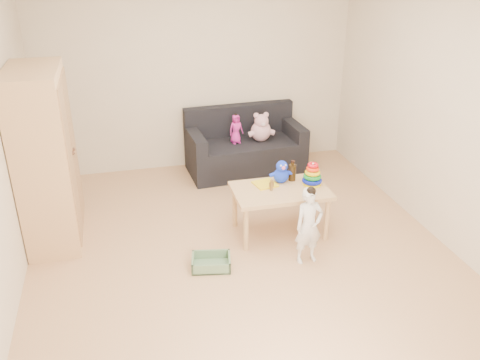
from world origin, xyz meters
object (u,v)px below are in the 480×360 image
object	(u,v)px
wardrobe	(45,158)
play_table	(280,211)
toddler	(309,227)
sofa	(246,156)

from	to	relation	value
wardrobe	play_table	size ratio (longest dim) A/B	1.81
play_table	toddler	size ratio (longest dim) A/B	1.30
wardrobe	sofa	world-z (taller)	wardrobe
wardrobe	play_table	world-z (taller)	wardrobe
wardrobe	play_table	bearing A→B (deg)	-12.40
toddler	play_table	bearing A→B (deg)	93.34
sofa	play_table	distance (m)	1.61
toddler	sofa	bearing A→B (deg)	84.52
wardrobe	toddler	world-z (taller)	wardrobe
play_table	wardrobe	bearing A→B (deg)	167.60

